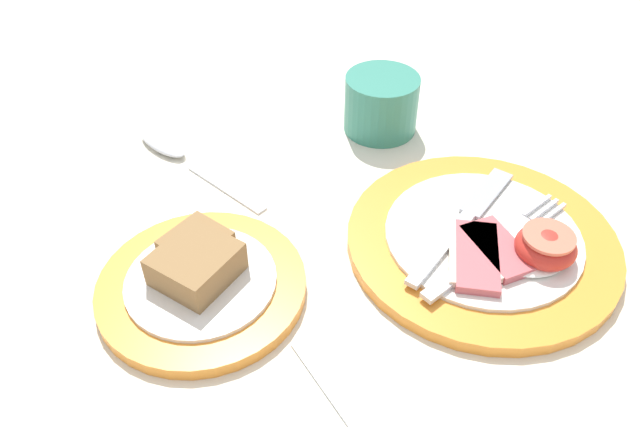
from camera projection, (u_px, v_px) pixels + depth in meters
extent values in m
plane|color=beige|center=(414.00, 295.00, 0.53)|extent=(3.00, 3.00, 0.00)
cylinder|color=orange|center=(482.00, 242.00, 0.57)|extent=(0.24, 0.24, 0.01)
cylinder|color=silver|center=(483.00, 235.00, 0.56)|extent=(0.18, 0.18, 0.00)
cube|color=#BC5156|center=(475.00, 255.00, 0.53)|extent=(0.08, 0.09, 0.01)
cube|color=beige|center=(456.00, 253.00, 0.53)|extent=(0.05, 0.07, 0.01)
cube|color=#BC5156|center=(497.00, 247.00, 0.54)|extent=(0.04, 0.07, 0.01)
cube|color=beige|center=(481.00, 252.00, 0.54)|extent=(0.02, 0.06, 0.01)
ellipsoid|color=red|center=(546.00, 247.00, 0.53)|extent=(0.05, 0.05, 0.03)
cylinder|color=#DB664C|center=(549.00, 237.00, 0.52)|extent=(0.04, 0.04, 0.00)
ellipsoid|color=white|center=(531.00, 251.00, 0.54)|extent=(0.07, 0.06, 0.01)
ellipsoid|color=yellow|center=(538.00, 245.00, 0.54)|extent=(0.02, 0.02, 0.01)
cube|color=silver|center=(468.00, 267.00, 0.52)|extent=(0.11, 0.04, 0.00)
cube|color=silver|center=(520.00, 228.00, 0.56)|extent=(0.03, 0.02, 0.00)
cube|color=silver|center=(551.00, 215.00, 0.57)|extent=(0.04, 0.01, 0.00)
cube|color=silver|center=(544.00, 210.00, 0.58)|extent=(0.04, 0.01, 0.00)
cube|color=silver|center=(537.00, 206.00, 0.58)|extent=(0.04, 0.01, 0.00)
cube|color=silver|center=(441.00, 248.00, 0.54)|extent=(0.10, 0.06, 0.00)
cube|color=#9EA0A5|center=(487.00, 193.00, 0.60)|extent=(0.08, 0.05, 0.00)
cylinder|color=orange|center=(202.00, 287.00, 0.53)|extent=(0.18, 0.18, 0.01)
cylinder|color=silver|center=(201.00, 280.00, 0.52)|extent=(0.13, 0.13, 0.00)
cube|color=olive|center=(197.00, 247.00, 0.53)|extent=(0.07, 0.06, 0.02)
cube|color=olive|center=(196.00, 264.00, 0.51)|extent=(0.08, 0.08, 0.03)
cylinder|color=#337F6B|center=(381.00, 104.00, 0.69)|extent=(0.08, 0.08, 0.06)
cylinder|color=white|center=(383.00, 81.00, 0.67)|extent=(0.07, 0.07, 0.01)
cube|color=silver|center=(334.00, 392.00, 0.45)|extent=(0.02, 0.11, 0.01)
cube|color=silver|center=(226.00, 187.00, 0.63)|extent=(0.05, 0.10, 0.01)
ellipsoid|color=silver|center=(163.00, 143.00, 0.68)|extent=(0.05, 0.07, 0.01)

